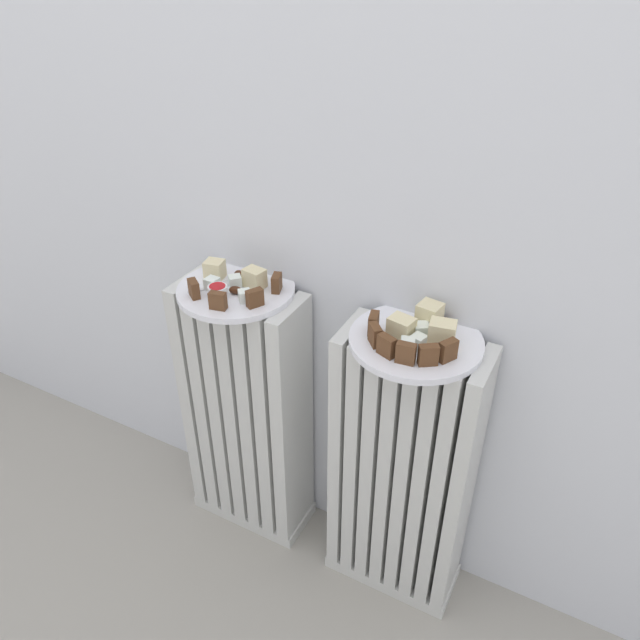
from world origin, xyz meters
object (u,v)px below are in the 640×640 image
Objects in this scene: radiator_right at (402,474)px; plate_right at (416,341)px; radiator_left at (247,415)px; fork at (216,286)px; plate_left at (236,290)px; jam_bowl_left at (218,291)px.

plate_right reaches higher than radiator_right.
plate_right is (0.38, -0.00, 0.33)m from radiator_left.
radiator_left is 0.34m from fork.
plate_left is 0.04m from fork.
radiator_left is 0.35m from jam_bowl_left.
plate_right is (0.38, 0.00, 0.00)m from plate_left.
jam_bowl_left is at bearing -97.56° from plate_left.
fork is at bearing 131.42° from jam_bowl_left.
plate_left reaches higher than radiator_left.
jam_bowl_left is at bearing -48.58° from fork.
radiator_right is 0.33m from plate_right.
radiator_right is 0.53m from fork.
radiator_left is 7.10× the size of fork.
radiator_left is 0.50m from plate_right.
radiator_left is 0.38m from radiator_right.
radiator_left is at bearing 90.00° from plate_left.
plate_left is at bearing -90.00° from radiator_left.
radiator_left is 2.73× the size of plate_left.
plate_right is at bearing 63.43° from radiator_right.
plate_right is 0.41m from fork.
fork is at bearing -156.52° from plate_left.
jam_bowl_left is (-0.01, -0.05, 0.35)m from radiator_left.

